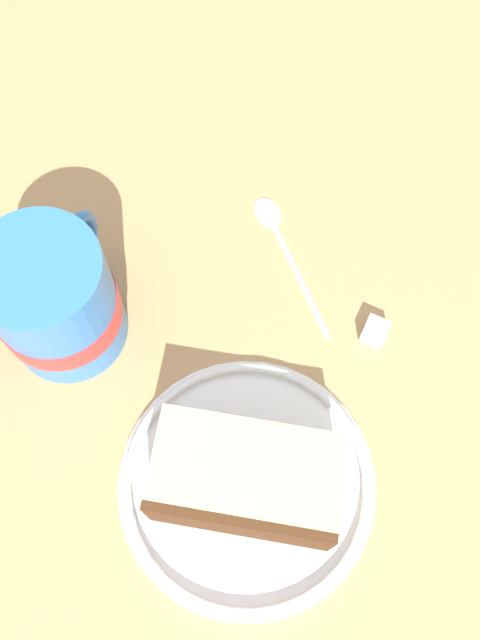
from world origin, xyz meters
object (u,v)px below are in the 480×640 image
Objects in this scene: teaspoon at (279,234)px; tea_mug at (55,300)px; cake_slice at (247,479)px; sugar_cube at (375,331)px; small_plate at (247,483)px.

tea_mug is at bearing -167.80° from teaspoon.
teaspoon is at bearing 67.83° from cake_slice.
teaspoon is at bearing 114.58° from sugar_cube.
tea_mug is 18.24cm from teaspoon.
tea_mug is at bearing 123.30° from cake_slice.
cake_slice is (-0.11, -0.25, 3.05)cm from small_plate.
tea_mug is (-9.68, 14.73, 1.52)cm from cake_slice.
cake_slice is 7.87× the size of sugar_cube.
tea_mug reaches higher than sugar_cube.
sugar_cube is at bearing 35.15° from cake_slice.
small_plate is 1.32× the size of cake_slice.
sugar_cube is at bearing 34.60° from small_plate.
teaspoon is (17.20, 3.72, -4.83)cm from tea_mug.
sugar_cube is at bearing -16.00° from tea_mug.
sugar_cube reaches higher than teaspoon.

